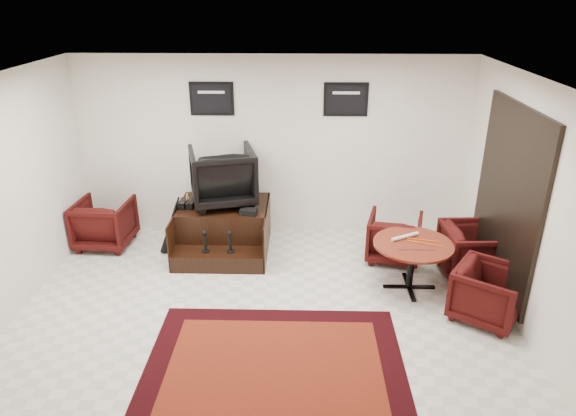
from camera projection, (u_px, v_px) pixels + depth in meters
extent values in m
plane|color=silver|center=(263.00, 318.00, 6.20)|extent=(6.00, 6.00, 0.00)
cube|color=white|center=(273.00, 147.00, 7.95)|extent=(6.00, 0.02, 2.80)
cube|color=white|center=(231.00, 365.00, 3.35)|extent=(6.00, 0.02, 2.80)
cube|color=white|center=(535.00, 215.00, 5.58)|extent=(0.02, 5.00, 2.80)
cube|color=white|center=(257.00, 83.00, 5.10)|extent=(6.00, 5.00, 0.02)
cube|color=black|center=(507.00, 199.00, 6.26)|extent=(0.05, 1.90, 2.30)
cube|color=black|center=(507.00, 199.00, 6.26)|extent=(0.02, 1.72, 2.12)
cube|color=black|center=(507.00, 199.00, 6.26)|extent=(0.03, 0.05, 2.12)
cube|color=black|center=(212.00, 99.00, 7.65)|extent=(0.66, 0.03, 0.50)
cube|color=black|center=(212.00, 99.00, 7.64)|extent=(0.58, 0.01, 0.42)
cube|color=silver|center=(211.00, 92.00, 7.59)|extent=(0.40, 0.00, 0.04)
cube|color=black|center=(346.00, 99.00, 7.61)|extent=(0.66, 0.03, 0.50)
cube|color=black|center=(346.00, 100.00, 7.59)|extent=(0.58, 0.01, 0.42)
cube|color=silver|center=(346.00, 93.00, 7.55)|extent=(0.40, 0.00, 0.04)
cube|color=black|center=(275.00, 366.00, 5.40)|extent=(2.73, 2.05, 0.01)
cube|color=#611A0D|center=(275.00, 366.00, 5.40)|extent=(2.24, 1.56, 0.01)
cube|color=black|center=(225.00, 225.00, 7.83)|extent=(1.33, 0.98, 0.69)
cube|color=black|center=(219.00, 259.00, 7.28)|extent=(1.33, 0.39, 0.25)
cube|color=black|center=(179.00, 230.00, 7.66)|extent=(0.02, 1.38, 0.69)
cube|color=black|center=(267.00, 231.00, 7.63)|extent=(0.02, 1.38, 0.69)
cylinder|color=black|center=(206.00, 251.00, 7.23)|extent=(0.11, 0.11, 0.02)
cylinder|color=black|center=(205.00, 243.00, 7.18)|extent=(0.04, 0.04, 0.24)
sphere|color=black|center=(204.00, 233.00, 7.12)|extent=(0.07, 0.07, 0.07)
cylinder|color=black|center=(231.00, 251.00, 7.22)|extent=(0.11, 0.11, 0.02)
cylinder|color=black|center=(230.00, 243.00, 7.17)|extent=(0.04, 0.04, 0.24)
sphere|color=black|center=(230.00, 233.00, 7.11)|extent=(0.07, 0.07, 0.07)
imported|color=black|center=(223.00, 173.00, 7.55)|extent=(1.10, 1.06, 0.94)
cube|color=black|center=(183.00, 204.00, 7.58)|extent=(0.11, 0.27, 0.10)
cube|color=black|center=(191.00, 204.00, 7.57)|extent=(0.11, 0.27, 0.10)
cube|color=black|center=(249.00, 212.00, 7.33)|extent=(0.26, 0.20, 0.08)
imported|color=black|center=(104.00, 221.00, 7.81)|extent=(0.83, 0.78, 0.81)
cylinder|color=#4F160B|center=(413.00, 244.00, 6.57)|extent=(1.02, 1.02, 0.03)
cylinder|color=black|center=(411.00, 266.00, 6.69)|extent=(0.08, 0.08, 0.60)
cube|color=black|center=(409.00, 287.00, 6.82)|extent=(0.68, 0.06, 0.03)
cube|color=black|center=(409.00, 287.00, 6.82)|extent=(0.06, 0.68, 0.03)
imported|color=black|center=(394.00, 235.00, 7.42)|extent=(0.88, 0.85, 0.76)
imported|color=black|center=(473.00, 249.00, 6.96)|extent=(0.78, 0.83, 0.81)
imported|color=black|center=(488.00, 291.00, 6.05)|extent=(0.98, 0.99, 0.75)
cylinder|color=silver|center=(405.00, 237.00, 6.67)|extent=(0.39, 0.25, 0.05)
cylinder|color=#D85A0C|center=(424.00, 243.00, 6.54)|extent=(0.42, 0.17, 0.01)
cylinder|color=#D85A0C|center=(422.00, 240.00, 6.63)|extent=(0.44, 0.11, 0.01)
cylinder|color=#4C1933|center=(403.00, 249.00, 6.39)|extent=(0.10, 0.02, 0.01)
cylinder|color=#4C1933|center=(408.00, 249.00, 6.39)|extent=(0.10, 0.02, 0.01)
cylinder|color=#4C1933|center=(412.00, 250.00, 6.39)|extent=(0.10, 0.02, 0.01)
cylinder|color=#4C1933|center=(417.00, 250.00, 6.38)|extent=(0.10, 0.02, 0.01)
cylinder|color=#4C1933|center=(422.00, 250.00, 6.38)|extent=(0.10, 0.02, 0.01)
cylinder|color=#4C1933|center=(427.00, 250.00, 6.38)|extent=(0.10, 0.02, 0.01)
cylinder|color=#4C1933|center=(432.00, 250.00, 6.38)|extent=(0.10, 0.02, 0.01)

